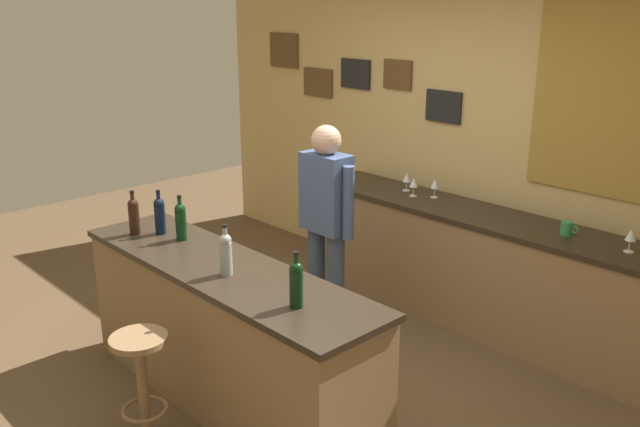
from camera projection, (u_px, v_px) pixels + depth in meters
ground_plane at (277, 376)px, 4.57m from camera, size 10.00×10.00×0.00m
back_wall at (468, 131)px, 5.45m from camera, size 6.00×0.09×2.80m
bar_counter at (226, 335)px, 4.17m from camera, size 2.34×0.60×0.92m
side_counter at (472, 267)px, 5.24m from camera, size 2.99×0.56×0.90m
bartender at (326, 220)px, 4.81m from camera, size 0.52×0.21×1.62m
bar_stool at (141, 372)px, 3.76m from camera, size 0.32×0.32×0.68m
wine_bottle_a at (134, 215)px, 4.53m from camera, size 0.07×0.07×0.31m
wine_bottle_b at (160, 214)px, 4.54m from camera, size 0.07×0.07×0.31m
wine_bottle_c at (181, 220)px, 4.43m from camera, size 0.07×0.07×0.31m
wine_bottle_d at (226, 253)px, 3.87m from camera, size 0.07×0.07×0.31m
wine_bottle_e at (296, 283)px, 3.46m from camera, size 0.07×0.07×0.31m
wine_glass_a at (407, 178)px, 5.63m from camera, size 0.07×0.07×0.16m
wine_glass_b at (414, 183)px, 5.48m from camera, size 0.07×0.07×0.16m
wine_glass_c at (435, 184)px, 5.44m from camera, size 0.07×0.07×0.16m
wine_glass_d at (631, 236)px, 4.27m from camera, size 0.07×0.07×0.16m
coffee_mug at (567, 228)px, 4.60m from camera, size 0.12×0.08×0.09m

